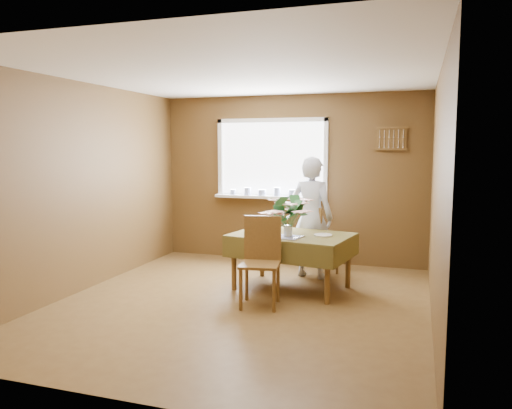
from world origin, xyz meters
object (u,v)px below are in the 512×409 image
(dining_table, at_px, (292,241))
(chair_far, at_px, (316,237))
(chair_near, at_px, (261,257))
(flower_bouquet, at_px, (288,211))
(seated_woman, at_px, (311,217))

(dining_table, relative_size, chair_far, 1.64)
(dining_table, relative_size, chair_near, 1.59)
(flower_bouquet, bearing_deg, seated_woman, 81.67)
(dining_table, distance_m, chair_far, 0.78)
(chair_far, xyz_separation_m, chair_near, (-0.32, -1.44, 0.01))
(dining_table, bearing_deg, seated_woman, 90.00)
(dining_table, bearing_deg, flower_bouquet, -82.08)
(chair_far, height_order, flower_bouquet, flower_bouquet)
(chair_far, height_order, seated_woman, seated_woman)
(dining_table, xyz_separation_m, seated_woman, (0.11, 0.63, 0.21))
(chair_near, bearing_deg, seated_woman, 69.01)
(chair_far, bearing_deg, dining_table, 110.94)
(dining_table, height_order, seated_woman, seated_woman)
(chair_near, xyz_separation_m, seated_woman, (0.29, 1.31, 0.28))
(dining_table, xyz_separation_m, flower_bouquet, (-0.01, -0.16, 0.38))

